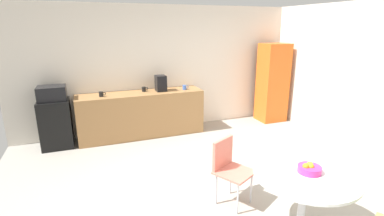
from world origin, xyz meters
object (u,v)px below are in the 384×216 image
object	(u,v)px
mug_red	(144,89)
microwave	(52,93)
mug_white	(185,87)
chair_coral	(228,164)
coffee_maker	(161,83)
mug_green	(101,94)
fruit_bowl	(309,168)
round_table	(304,186)
locker_cabinet	(272,83)
mini_fridge	(56,124)

from	to	relation	value
mug_red	microwave	bearing A→B (deg)	-177.54
mug_white	mug_red	xyz separation A→B (m)	(-0.83, 0.13, 0.00)
chair_coral	coffee_maker	world-z (taller)	coffee_maker
mug_green	mug_white	bearing A→B (deg)	0.55
fruit_bowl	mug_white	bearing A→B (deg)	92.19
round_table	coffee_maker	xyz separation A→B (m)	(-0.58, 3.52, 0.47)
coffee_maker	locker_cabinet	bearing A→B (deg)	-2.16
chair_coral	mug_red	size ratio (longest dim) A/B	6.43
microwave	locker_cabinet	world-z (taller)	locker_cabinet
fruit_bowl	mini_fridge	bearing A→B (deg)	126.84
mini_fridge	microwave	bearing A→B (deg)	0.00
fruit_bowl	mug_green	size ratio (longest dim) A/B	1.84
locker_cabinet	coffee_maker	distance (m)	2.65
round_table	mug_red	size ratio (longest dim) A/B	8.18
mini_fridge	microwave	distance (m)	0.57
mug_white	coffee_maker	size ratio (longest dim) A/B	0.40
mug_green	coffee_maker	distance (m)	1.18
mug_white	mini_fridge	bearing A→B (deg)	178.75
mug_red	coffee_maker	world-z (taller)	coffee_maker
mug_white	mug_red	distance (m)	0.84
fruit_bowl	mug_green	bearing A→B (deg)	117.53
locker_cabinet	mug_white	world-z (taller)	locker_cabinet
mini_fridge	coffee_maker	size ratio (longest dim) A/B	2.78
locker_cabinet	mug_red	bearing A→B (deg)	176.69
coffee_maker	mug_green	bearing A→B (deg)	-176.55
mini_fridge	mug_green	size ratio (longest dim) A/B	6.89
chair_coral	coffee_maker	xyz separation A→B (m)	(-0.14, 2.69, 0.54)
mug_green	mug_red	xyz separation A→B (m)	(0.84, 0.14, 0.00)
mug_red	coffee_maker	size ratio (longest dim) A/B	0.40
fruit_bowl	mug_white	world-z (taller)	mug_white
chair_coral	round_table	bearing A→B (deg)	-61.98
mug_white	locker_cabinet	bearing A→B (deg)	-1.21
mini_fridge	mug_white	xyz separation A→B (m)	(2.50, -0.05, 0.50)
mini_fridge	coffee_maker	world-z (taller)	coffee_maker
locker_cabinet	coffee_maker	xyz separation A→B (m)	(-2.65, 0.10, 0.16)
mug_red	mug_white	bearing A→B (deg)	-8.71
microwave	coffee_maker	xyz separation A→B (m)	(2.01, 0.00, 0.04)
fruit_bowl	mug_white	distance (m)	3.47
locker_cabinet	round_table	world-z (taller)	locker_cabinet
locker_cabinet	round_table	xyz separation A→B (m)	(-2.07, -3.42, -0.31)
mini_fridge	microwave	world-z (taller)	microwave
round_table	mug_green	size ratio (longest dim) A/B	8.18
mini_fridge	mug_green	distance (m)	0.98
microwave	mug_red	bearing A→B (deg)	2.46
coffee_maker	chair_coral	bearing A→B (deg)	-87.08
microwave	locker_cabinet	bearing A→B (deg)	-1.23
round_table	fruit_bowl	xyz separation A→B (m)	(0.05, 0.01, 0.19)
mini_fridge	locker_cabinet	distance (m)	4.68
microwave	chair_coral	xyz separation A→B (m)	(2.15, -2.69, -0.50)
mini_fridge	locker_cabinet	bearing A→B (deg)	-1.23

